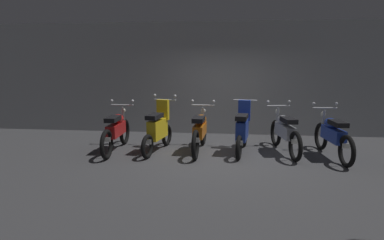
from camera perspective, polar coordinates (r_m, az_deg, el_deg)
name	(u,v)px	position (r m, az deg, el deg)	size (l,w,h in m)	color
ground_plane	(220,157)	(7.21, 4.97, -6.43)	(80.00, 80.00, 0.00)	#424244
back_wall	(223,79)	(9.39, 5.46, 7.26)	(16.00, 0.30, 3.17)	#9EA0A3
motorbike_slot_0	(116,130)	(7.73, -13.14, -1.75)	(0.59, 1.95, 1.15)	black
motorbike_slot_1	(158,129)	(7.53, -5.95, -1.57)	(0.58, 1.67, 1.29)	black
motorbike_slot_2	(200,131)	(7.48, 1.40, -1.88)	(0.59, 1.95, 1.15)	black
motorbike_slot_3	(242,130)	(7.49, 8.85, -1.73)	(0.56, 1.67, 1.18)	black
motorbike_slot_4	(285,132)	(7.67, 15.98, -1.98)	(0.59, 1.94, 1.15)	black
motorbike_slot_5	(333,135)	(7.65, 23.48, -2.47)	(0.59, 1.95, 1.15)	black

